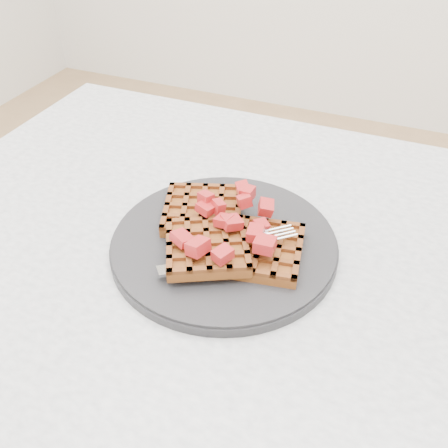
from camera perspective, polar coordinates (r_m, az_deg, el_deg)
table at (r=0.68m, az=9.85°, el=-14.04°), size 1.20×0.80×0.75m
plate at (r=0.63m, az=-0.00°, el=-2.26°), size 0.29×0.29×0.02m
waffles at (r=0.62m, az=-0.12°, el=-1.13°), size 0.22×0.20×0.03m
strawberry_pile at (r=0.61m, az=0.00°, el=1.03°), size 0.15×0.15×0.02m
fork at (r=0.59m, az=1.58°, el=-3.67°), size 0.15×0.14×0.02m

